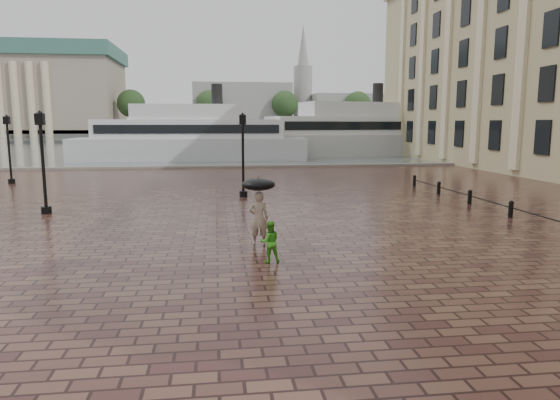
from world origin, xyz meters
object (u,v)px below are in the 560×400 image
Objects in this scene: street_lamps at (95,154)px; ferry_near at (190,137)px; adult_pedestrian at (259,219)px; child_pedestrian at (270,242)px; ferry_far at (354,134)px.

street_lamps is 26.70m from ferry_near.
adult_pedestrian is 2.10m from child_pedestrian.
child_pedestrian is (8.04, -14.41, -1.72)m from street_lamps.
street_lamps is 39.64m from ferry_far.
ferry_far is (23.51, 31.91, 0.32)m from street_lamps.
ferry_far reaches higher than child_pedestrian.
ferry_far is at bearing 17.23° from ferry_near.
ferry_near is (-4.19, 40.83, 1.82)m from child_pedestrian.
street_lamps is 0.62× the size of ferry_near.
adult_pedestrian reaches higher than child_pedestrian.
ferry_near is (-4.05, 38.76, 1.54)m from adult_pedestrian.
ferry_far is at bearing -113.56° from child_pedestrian.
child_pedestrian is at bearing -60.84° from street_lamps.
ferry_near is 0.90× the size of ferry_far.
street_lamps reaches higher than adult_pedestrian.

